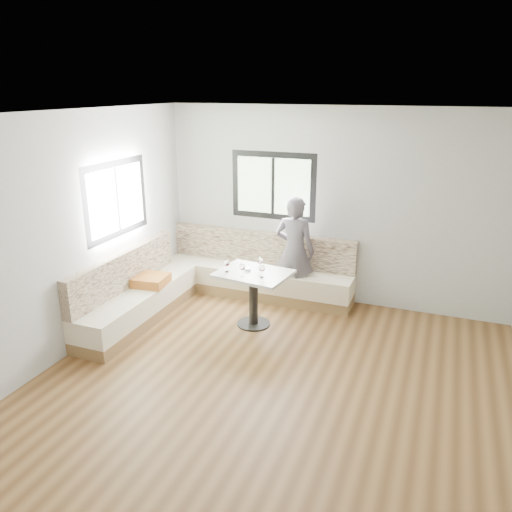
{
  "coord_description": "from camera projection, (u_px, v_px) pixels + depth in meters",
  "views": [
    {
      "loc": [
        1.5,
        -4.35,
        3.03
      ],
      "look_at": [
        -0.74,
        1.37,
        0.94
      ],
      "focal_mm": 35.0,
      "sensor_mm": 36.0,
      "label": 1
    }
  ],
  "objects": [
    {
      "name": "room",
      "position": [
        270.0,
        258.0,
        4.98
      ],
      "size": [
        5.01,
        5.01,
        2.81
      ],
      "color": "brown",
      "rests_on": "ground"
    },
    {
      "name": "wine_glass_b",
      "position": [
        242.0,
        267.0,
        6.3
      ],
      "size": [
        0.08,
        0.08,
        0.17
      ],
      "color": "white",
      "rests_on": "table"
    },
    {
      "name": "person",
      "position": [
        295.0,
        251.0,
        7.15
      ],
      "size": [
        0.6,
        0.4,
        1.6
      ],
      "primitive_type": "imported",
      "rotation": [
        0.0,
        0.0,
        3.1
      ],
      "color": "#504A53",
      "rests_on": "ground"
    },
    {
      "name": "wine_glass_c",
      "position": [
        262.0,
        269.0,
        6.25
      ],
      "size": [
        0.08,
        0.08,
        0.17
      ],
      "color": "white",
      "rests_on": "table"
    },
    {
      "name": "banquette",
      "position": [
        207.0,
        283.0,
        7.21
      ],
      "size": [
        2.9,
        2.8,
        0.95
      ],
      "color": "olive",
      "rests_on": "ground"
    },
    {
      "name": "olive_ramekin",
      "position": [
        247.0,
        269.0,
        6.52
      ],
      "size": [
        0.09,
        0.09,
        0.03
      ],
      "color": "white",
      "rests_on": "table"
    },
    {
      "name": "wine_glass_d",
      "position": [
        260.0,
        261.0,
        6.53
      ],
      "size": [
        0.08,
        0.08,
        0.17
      ],
      "color": "white",
      "rests_on": "table"
    },
    {
      "name": "wine_glass_a",
      "position": [
        227.0,
        263.0,
        6.45
      ],
      "size": [
        0.08,
        0.08,
        0.17
      ],
      "color": "white",
      "rests_on": "table"
    },
    {
      "name": "table",
      "position": [
        253.0,
        286.0,
        6.53
      ],
      "size": [
        0.99,
        0.82,
        0.75
      ],
      "rotation": [
        0.0,
        0.0,
        -0.13
      ],
      "color": "black",
      "rests_on": "ground"
    }
  ]
}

